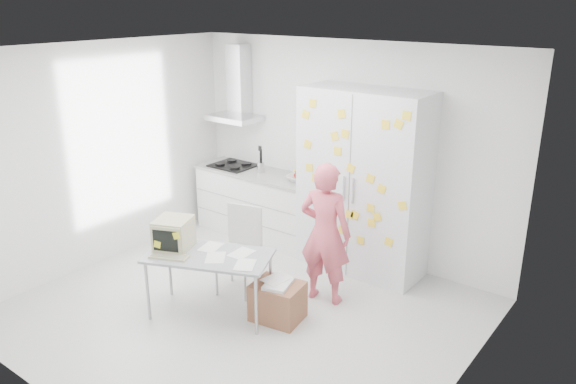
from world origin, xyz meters
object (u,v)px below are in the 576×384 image
Objects in this scene: person at (325,233)px; cardboard_box at (278,301)px; chair at (241,244)px; desk at (186,243)px.

person is 2.83× the size of cardboard_box.
cardboard_box is (0.74, -0.27, -0.34)m from chair.
chair is 1.76× the size of cardboard_box.
desk reaches higher than cardboard_box.
desk is 1.11m from cardboard_box.
person is 1.61× the size of chair.
chair reaches higher than cardboard_box.
desk is at bearing 34.78° from person.
desk is at bearing -115.69° from chair.
person reaches higher than cardboard_box.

